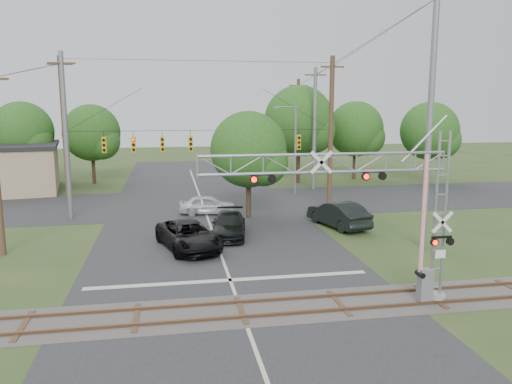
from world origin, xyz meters
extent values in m
plane|color=#2C431F|center=(0.00, 0.00, 0.00)|extent=(160.00, 160.00, 0.00)
cube|color=#252527|center=(0.00, 10.00, 0.01)|extent=(14.00, 90.00, 0.02)
cube|color=#252527|center=(0.00, 24.00, 0.01)|extent=(90.00, 12.00, 0.02)
cube|color=#46413C|center=(0.00, 2.00, 0.02)|extent=(90.00, 3.20, 0.05)
cube|color=brown|center=(0.00, 1.28, 0.09)|extent=(90.00, 0.12, 0.14)
cube|color=brown|center=(0.00, 2.72, 0.09)|extent=(90.00, 0.12, 0.14)
cylinder|color=gray|center=(8.01, 1.70, 0.14)|extent=(0.87, 0.87, 0.29)
cube|color=silver|center=(7.96, 1.41, 2.07)|extent=(0.43, 0.03, 0.34)
cube|color=slate|center=(7.43, 1.51, 0.72)|extent=(0.53, 0.43, 1.45)
cube|color=red|center=(7.19, 1.51, 3.67)|extent=(0.14, 0.09, 4.82)
cylinder|color=gray|center=(-9.50, 20.00, 5.75)|extent=(0.32, 0.32, 11.50)
cylinder|color=#463120|center=(9.50, 20.00, 5.75)|extent=(0.36, 0.36, 11.50)
cylinder|color=black|center=(0.00, 20.00, 6.14)|extent=(19.00, 0.03, 0.03)
cube|color=gold|center=(-7.00, 20.00, 5.19)|extent=(0.30, 0.30, 1.10)
cube|color=gold|center=(-5.00, 20.00, 5.19)|extent=(0.30, 0.30, 1.10)
cube|color=gold|center=(-3.00, 20.00, 5.19)|extent=(0.30, 0.30, 1.10)
cube|color=gold|center=(-1.00, 20.00, 5.19)|extent=(0.30, 0.30, 1.10)
cube|color=gold|center=(1.00, 20.00, 5.19)|extent=(0.30, 0.30, 1.10)
cube|color=gold|center=(3.00, 20.00, 5.19)|extent=(0.30, 0.30, 1.10)
cube|color=gold|center=(5.00, 20.00, 5.19)|extent=(0.30, 0.30, 1.10)
cube|color=gold|center=(7.00, 20.00, 5.19)|extent=(0.30, 0.30, 1.10)
imported|color=black|center=(-1.64, 10.97, 0.77)|extent=(3.97, 6.05, 1.55)
imported|color=black|center=(0.89, 13.27, 0.71)|extent=(2.74, 5.17, 1.43)
imported|color=#BBBDC3|center=(0.13, 19.80, 0.70)|extent=(4.29, 2.14, 1.40)
imported|color=black|center=(8.30, 14.45, 0.85)|extent=(3.09, 5.44, 1.70)
cylinder|color=gray|center=(8.43, 26.38, 3.97)|extent=(0.18, 0.18, 7.93)
cylinder|color=gray|center=(7.54, 26.38, 7.76)|extent=(1.76, 0.11, 0.11)
cube|color=slate|center=(6.66, 26.38, 7.71)|extent=(0.53, 0.22, 0.13)
cylinder|color=#463120|center=(-11.08, 27.61, 5.95)|extent=(0.34, 0.34, 11.89)
cube|color=#463120|center=(-11.08, 27.61, 11.19)|extent=(2.00, 0.12, 0.12)
cylinder|color=gray|center=(10.94, 29.06, 5.67)|extent=(0.34, 0.34, 11.34)
cube|color=#463120|center=(10.94, 29.06, 10.64)|extent=(2.00, 0.12, 0.12)
cylinder|color=gray|center=(11.40, 9.03, 7.06)|extent=(0.34, 0.34, 14.13)
cylinder|color=#463120|center=(11.14, 35.90, 5.32)|extent=(0.34, 0.34, 10.63)
cube|color=#463120|center=(11.14, 35.90, 9.93)|extent=(2.00, 0.12, 0.12)
cylinder|color=#342417|center=(-16.42, 35.35, 1.90)|extent=(0.36, 0.36, 3.80)
sphere|color=#204A15|center=(-16.42, 35.35, 5.35)|extent=(5.87, 5.87, 5.87)
cylinder|color=#342417|center=(-10.12, 36.23, 1.84)|extent=(0.36, 0.36, 3.67)
sphere|color=#204A15|center=(-10.12, 36.23, 5.17)|extent=(5.67, 5.67, 5.67)
cylinder|color=#342417|center=(2.92, 18.17, 1.73)|extent=(0.36, 0.36, 3.46)
sphere|color=#204A15|center=(2.92, 18.17, 4.87)|extent=(5.34, 5.34, 5.34)
cylinder|color=#342417|center=(10.53, 33.18, 2.27)|extent=(0.36, 0.36, 4.54)
sphere|color=#204A15|center=(10.53, 33.18, 6.40)|extent=(7.02, 7.02, 7.02)
cylinder|color=#342417|center=(17.20, 34.75, 1.91)|extent=(0.36, 0.36, 3.82)
sphere|color=#204A15|center=(17.20, 34.75, 5.38)|extent=(5.90, 5.90, 5.90)
cylinder|color=#342417|center=(23.58, 30.83, 1.89)|extent=(0.36, 0.36, 3.78)
sphere|color=#204A15|center=(23.58, 30.83, 5.32)|extent=(5.84, 5.84, 5.84)
camera|label=1|loc=(-2.64, -16.17, 7.96)|focal=35.00mm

